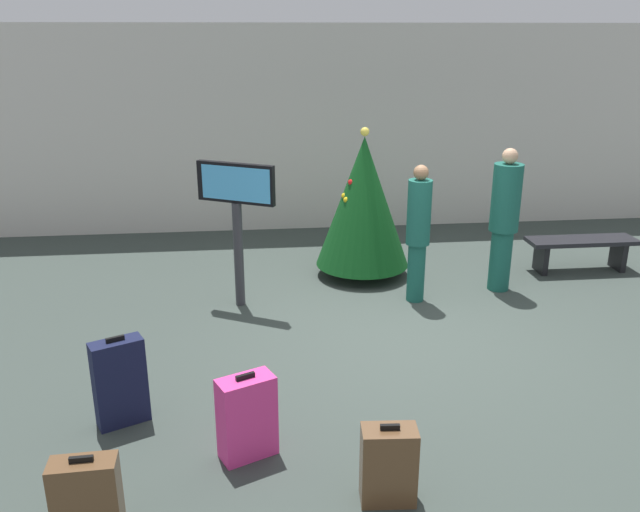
% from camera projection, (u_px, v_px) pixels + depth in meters
% --- Properties ---
extents(ground_plane, '(16.00, 16.00, 0.00)m').
position_uv_depth(ground_plane, '(405.00, 332.00, 7.54)').
color(ground_plane, '#38423D').
extents(back_wall, '(16.00, 0.20, 3.41)m').
position_uv_depth(back_wall, '(350.00, 129.00, 11.12)').
color(back_wall, beige).
rests_on(back_wall, ground_plane).
extents(holiday_tree, '(1.29, 1.29, 2.08)m').
position_uv_depth(holiday_tree, '(363.00, 202.00, 8.97)').
color(holiday_tree, '#4C3319').
rests_on(holiday_tree, ground_plane).
extents(flight_info_kiosk, '(0.93, 0.55, 1.81)m').
position_uv_depth(flight_info_kiosk, '(237.00, 205.00, 7.89)').
color(flight_info_kiosk, '#333338').
rests_on(flight_info_kiosk, ground_plane).
extents(waiting_bench, '(1.55, 0.44, 0.48)m').
position_uv_depth(waiting_bench, '(581.00, 247.00, 9.36)').
color(waiting_bench, black).
rests_on(waiting_bench, ground_plane).
extents(traveller_0, '(0.49, 0.49, 1.90)m').
position_uv_depth(traveller_0, '(504.00, 217.00, 8.48)').
color(traveller_0, '#19594C').
rests_on(traveller_0, ground_plane).
extents(traveller_1, '(0.40, 0.40, 1.76)m').
position_uv_depth(traveller_1, '(418.00, 230.00, 8.14)').
color(traveller_1, '#19594C').
rests_on(traveller_1, ground_plane).
extents(suitcase_0, '(0.46, 0.23, 0.60)m').
position_uv_depth(suitcase_0, '(86.00, 496.00, 4.47)').
color(suitcase_0, brown).
rests_on(suitcase_0, ground_plane).
extents(suitcase_1, '(0.48, 0.36, 0.84)m').
position_uv_depth(suitcase_1, '(120.00, 382.00, 5.68)').
color(suitcase_1, '#141938').
rests_on(suitcase_1, ground_plane).
extents(suitcase_2, '(0.42, 0.26, 0.64)m').
position_uv_depth(suitcase_2, '(388.00, 465.00, 4.76)').
color(suitcase_2, brown).
rests_on(suitcase_2, ground_plane).
extents(suitcase_3, '(0.50, 0.40, 0.74)m').
position_uv_depth(suitcase_3, '(247.00, 417.00, 5.25)').
color(suitcase_3, '#E5388C').
rests_on(suitcase_3, ground_plane).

